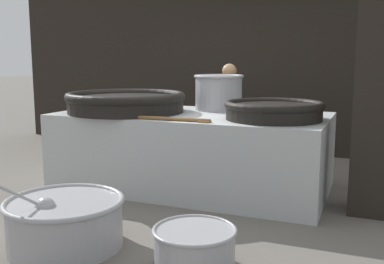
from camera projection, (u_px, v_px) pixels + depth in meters
name	position (u px, v px, depth m)	size (l,w,h in m)	color
ground_plane	(192.00, 186.00, 5.58)	(60.00, 60.00, 0.00)	#666059
back_wall	(249.00, 43.00, 7.60)	(9.14, 0.24, 3.65)	black
support_pillar	(382.00, 31.00, 4.34)	(0.44, 0.44, 3.65)	black
hearth_platform	(192.00, 150.00, 5.50)	(3.22, 1.61, 0.91)	#B2B7B7
giant_wok_near	(126.00, 101.00, 5.53)	(1.47, 1.47, 0.25)	black
giant_wok_far	(274.00, 110.00, 4.85)	(1.07, 1.07, 0.20)	black
stock_pot	(219.00, 92.00, 5.76)	(0.64, 0.64, 0.45)	#9E9EA3
stirring_paddle	(148.00, 118.00, 4.87)	(1.56, 0.12, 0.04)	brown
cook	(228.00, 112.00, 6.44)	(0.36, 0.55, 1.50)	#9E7551
prep_bowl_vegetables	(65.00, 220.00, 3.75)	(1.00, 1.22, 0.82)	#9E9EA3
prep_bowl_meat	(195.00, 246.00, 3.37)	(0.64, 0.64, 0.31)	#9E9EA3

